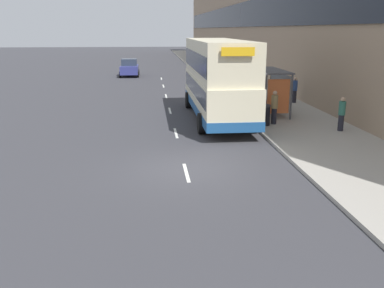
# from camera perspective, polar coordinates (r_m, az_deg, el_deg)

# --- Properties ---
(ground_plane) EXTENTS (220.00, 220.00, 0.00)m
(ground_plane) POSITION_cam_1_polar(r_m,az_deg,el_deg) (15.34, -0.89, -3.36)
(ground_plane) COLOR #38383D
(pavement) EXTENTS (5.00, 93.00, 0.14)m
(pavement) POSITION_cam_1_polar(r_m,az_deg,el_deg) (53.77, 2.64, 9.96)
(pavement) COLOR #A39E93
(pavement) RESTS_ON ground_plane
(terrace_facade) EXTENTS (3.10, 93.00, 14.14)m
(terrace_facade) POSITION_cam_1_polar(r_m,az_deg,el_deg) (54.32, 7.10, 17.30)
(terrace_facade) COLOR #9E846B
(terrace_facade) RESTS_ON ground_plane
(lane_mark_0) EXTENTS (0.12, 2.00, 0.01)m
(lane_mark_0) POSITION_cam_1_polar(r_m,az_deg,el_deg) (14.95, -0.76, -3.83)
(lane_mark_0) COLOR silver
(lane_mark_0) RESTS_ON ground_plane
(lane_mark_1) EXTENTS (0.12, 2.00, 0.01)m
(lane_mark_1) POSITION_cam_1_polar(r_m,az_deg,el_deg) (20.61, -2.17, 1.46)
(lane_mark_1) COLOR silver
(lane_mark_1) RESTS_ON ground_plane
(lane_mark_2) EXTENTS (0.12, 2.00, 0.01)m
(lane_mark_2) POSITION_cam_1_polar(r_m,az_deg,el_deg) (26.37, -2.96, 4.46)
(lane_mark_2) COLOR silver
(lane_mark_2) RESTS_ON ground_plane
(lane_mark_3) EXTENTS (0.12, 2.00, 0.01)m
(lane_mark_3) POSITION_cam_1_polar(r_m,az_deg,el_deg) (32.18, -3.48, 6.39)
(lane_mark_3) COLOR silver
(lane_mark_3) RESTS_ON ground_plane
(lane_mark_4) EXTENTS (0.12, 2.00, 0.01)m
(lane_mark_4) POSITION_cam_1_polar(r_m,az_deg,el_deg) (38.01, -3.84, 7.72)
(lane_mark_4) COLOR silver
(lane_mark_4) RESTS_ON ground_plane
(lane_mark_5) EXTENTS (0.12, 2.00, 0.01)m
(lane_mark_5) POSITION_cam_1_polar(r_m,az_deg,el_deg) (43.87, -4.10, 8.69)
(lane_mark_5) COLOR silver
(lane_mark_5) RESTS_ON ground_plane
(bus_shelter) EXTENTS (1.60, 4.20, 2.48)m
(bus_shelter) POSITION_cam_1_polar(r_m,az_deg,el_deg) (24.82, 10.80, 7.92)
(bus_shelter) COLOR #4C4C51
(bus_shelter) RESTS_ON ground_plane
(double_decker_bus_near) EXTENTS (2.85, 10.80, 4.30)m
(double_decker_bus_near) POSITION_cam_1_polar(r_m,az_deg,el_deg) (23.55, 3.39, 8.79)
(double_decker_bus_near) COLOR beige
(double_decker_bus_near) RESTS_ON ground_plane
(car_0) EXTENTS (2.02, 3.81, 1.83)m
(car_0) POSITION_cam_1_polar(r_m,az_deg,el_deg) (46.36, -8.35, 10.02)
(car_0) COLOR navy
(car_0) RESTS_ON ground_plane
(pedestrian_at_shelter) EXTENTS (0.34, 0.34, 1.71)m
(pedestrian_at_shelter) POSITION_cam_1_polar(r_m,az_deg,el_deg) (22.22, 10.92, 4.85)
(pedestrian_at_shelter) COLOR #23232D
(pedestrian_at_shelter) RESTS_ON ground_plane
(pedestrian_1) EXTENTS (0.32, 0.32, 1.62)m
(pedestrian_1) POSITION_cam_1_polar(r_m,az_deg,el_deg) (21.54, 19.33, 3.84)
(pedestrian_1) COLOR #23232D
(pedestrian_1) RESTS_ON ground_plane
(pedestrian_2) EXTENTS (0.33, 0.33, 1.68)m
(pedestrian_2) POSITION_cam_1_polar(r_m,az_deg,el_deg) (29.10, 13.54, 7.05)
(pedestrian_2) COLOR #23232D
(pedestrian_2) RESTS_ON ground_plane
(litter_bin) EXTENTS (0.55, 0.55, 1.05)m
(litter_bin) POSITION_cam_1_polar(r_m,az_deg,el_deg) (21.91, 9.69, 3.85)
(litter_bin) COLOR black
(litter_bin) RESTS_ON ground_plane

